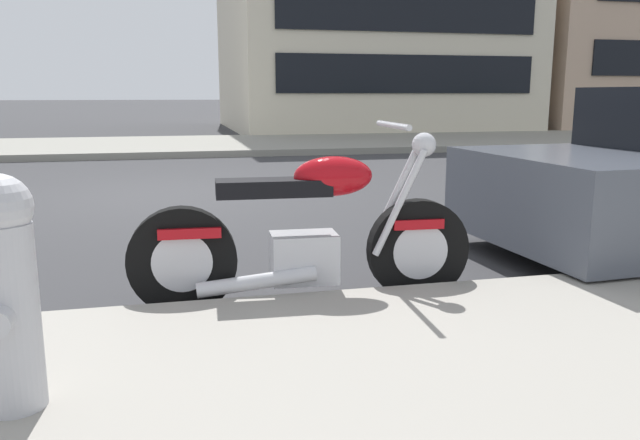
% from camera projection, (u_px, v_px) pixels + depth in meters
% --- Properties ---
extents(ground_plane, '(260.00, 260.00, 0.00)m').
position_uv_depth(ground_plane, '(170.00, 195.00, 8.18)').
color(ground_plane, '#333335').
extents(sidewalk_far_curb, '(120.00, 5.00, 0.14)m').
position_uv_depth(sidewalk_far_curb, '(606.00, 138.00, 17.78)').
color(sidewalk_far_curb, gray).
rests_on(sidewalk_far_curb, ground).
extents(parking_stall_stripe, '(0.12, 2.20, 0.01)m').
position_uv_depth(parking_stall_stripe, '(173.00, 288.00, 4.24)').
color(parking_stall_stripe, silver).
rests_on(parking_stall_stripe, ground).
extents(parked_motorcycle, '(2.10, 0.62, 1.12)m').
position_uv_depth(parked_motorcycle, '(307.00, 237.00, 3.84)').
color(parked_motorcycle, black).
rests_on(parked_motorcycle, ground).
extents(fire_hydrant, '(0.24, 0.36, 0.88)m').
position_uv_depth(fire_hydrant, '(5.00, 287.00, 2.27)').
color(fire_hydrant, '#B7B7BC').
rests_on(fire_hydrant, sidewalk_near_curb).
extents(townhouse_behind_pole, '(9.40, 10.46, 8.39)m').
position_uv_depth(townhouse_behind_pole, '(359.00, 12.00, 22.97)').
color(townhouse_behind_pole, beige).
rests_on(townhouse_behind_pole, ground).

